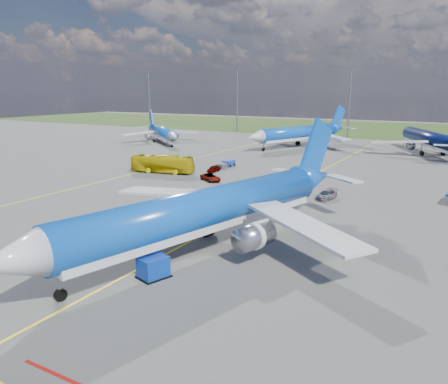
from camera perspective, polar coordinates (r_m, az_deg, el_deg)
The scene contains 14 objects.
ground at distance 42.85m, azimuth -7.28°, elevation -7.91°, with size 400.00×400.00×0.00m, color #555553.
grass_strip at distance 184.17m, azimuth 21.84°, elevation 7.55°, with size 400.00×80.00×0.01m, color #2D4719.
taxiway_lines at distance 66.07m, azimuth 7.22°, elevation -0.30°, with size 60.25×160.00×0.02m.
floodlight_masts at distance 142.66m, azimuth 24.06°, elevation 11.02°, with size 202.20×0.50×22.70m.
bg_jet_nw at distance 131.20m, azimuth -8.05°, elevation 6.41°, with size 25.28×33.18×8.69m, color blue, non-canonical shape.
bg_jet_nnw at distance 122.02m, azimuth 9.69°, elevation 5.84°, with size 31.15×40.89×10.71m, color blue, non-canonical shape.
bg_jet_n at distance 117.95m, azimuth 25.07°, elevation 4.53°, with size 30.44×39.95×10.46m, color #081342, non-canonical shape.
main_airliner at distance 43.41m, azimuth -2.47°, elevation -7.52°, with size 34.00×44.62×11.69m, color blue, non-canonical shape.
uld_container at distance 37.50m, azimuth -9.22°, elevation -9.66°, with size 1.81×2.26×1.81m, color #0B34A5.
apron_bus at distance 83.18m, azimuth -8.05°, elevation 3.65°, with size 2.82×12.04×3.35m, color gold.
service_car_a at distance 83.53m, azimuth -1.35°, elevation 3.08°, with size 1.44×3.58×1.22m, color #999999.
service_car_b at distance 75.06m, azimuth -1.76°, elevation 1.92°, with size 2.10×4.55×1.26m, color #999999.
service_car_c at distance 64.31m, azimuth 13.23°, elevation -0.36°, with size 1.77×4.36×1.27m, color #999999.
baggage_tug_c at distance 88.47m, azimuth 0.29°, elevation 3.64°, with size 1.60×5.58×1.25m.
Camera 1 is at (24.06, -31.94, 15.42)m, focal length 35.00 mm.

